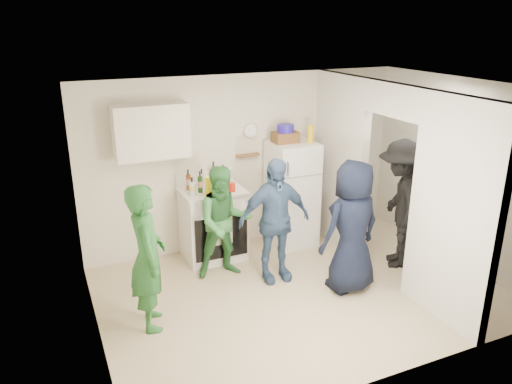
# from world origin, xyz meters

# --- Properties ---
(floor) EXTENTS (4.80, 4.80, 0.00)m
(floor) POSITION_xyz_m (0.00, 0.00, 0.00)
(floor) COLOR #C3AE8A
(floor) RESTS_ON ground
(wall_back) EXTENTS (4.80, 0.00, 4.80)m
(wall_back) POSITION_xyz_m (0.00, 1.70, 1.25)
(wall_back) COLOR silver
(wall_back) RESTS_ON floor
(wall_front) EXTENTS (4.80, 0.00, 4.80)m
(wall_front) POSITION_xyz_m (0.00, -1.70, 1.25)
(wall_front) COLOR silver
(wall_front) RESTS_ON floor
(wall_left) EXTENTS (0.00, 3.40, 3.40)m
(wall_left) POSITION_xyz_m (-2.40, 0.00, 1.25)
(wall_left) COLOR silver
(wall_left) RESTS_ON floor
(wall_right) EXTENTS (0.00, 3.40, 3.40)m
(wall_right) POSITION_xyz_m (2.40, 0.00, 1.25)
(wall_right) COLOR silver
(wall_right) RESTS_ON floor
(ceiling) EXTENTS (4.80, 4.80, 0.00)m
(ceiling) POSITION_xyz_m (0.00, 0.00, 2.50)
(ceiling) COLOR white
(ceiling) RESTS_ON wall_back
(partition_pier_back) EXTENTS (0.12, 1.20, 2.50)m
(partition_pier_back) POSITION_xyz_m (1.20, 1.10, 1.25)
(partition_pier_back) COLOR silver
(partition_pier_back) RESTS_ON floor
(partition_pier_front) EXTENTS (0.12, 1.20, 2.50)m
(partition_pier_front) POSITION_xyz_m (1.20, -1.10, 1.25)
(partition_pier_front) COLOR silver
(partition_pier_front) RESTS_ON floor
(partition_header) EXTENTS (0.12, 1.00, 0.40)m
(partition_header) POSITION_xyz_m (1.20, 0.00, 2.30)
(partition_header) COLOR silver
(partition_header) RESTS_ON partition_pier_back
(stove) EXTENTS (0.85, 0.71, 1.01)m
(stove) POSITION_xyz_m (-0.66, 1.37, 0.51)
(stove) COLOR white
(stove) RESTS_ON floor
(upper_cabinet) EXTENTS (0.95, 0.34, 0.70)m
(upper_cabinet) POSITION_xyz_m (-1.40, 1.52, 1.85)
(upper_cabinet) COLOR silver
(upper_cabinet) RESTS_ON wall_back
(fridge) EXTENTS (0.64, 0.62, 1.55)m
(fridge) POSITION_xyz_m (0.56, 1.34, 0.78)
(fridge) COLOR white
(fridge) RESTS_ON floor
(wicker_basket) EXTENTS (0.35, 0.25, 0.15)m
(wicker_basket) POSITION_xyz_m (0.46, 1.39, 1.63)
(wicker_basket) COLOR brown
(wicker_basket) RESTS_ON fridge
(blue_bowl) EXTENTS (0.24, 0.24, 0.11)m
(blue_bowl) POSITION_xyz_m (0.46, 1.39, 1.76)
(blue_bowl) COLOR #221699
(blue_bowl) RESTS_ON wicker_basket
(yellow_cup_stack_top) EXTENTS (0.09, 0.09, 0.25)m
(yellow_cup_stack_top) POSITION_xyz_m (0.78, 1.24, 1.68)
(yellow_cup_stack_top) COLOR gold
(yellow_cup_stack_top) RESTS_ON fridge
(wall_clock) EXTENTS (0.22, 0.02, 0.22)m
(wall_clock) POSITION_xyz_m (0.05, 1.68, 1.70)
(wall_clock) COLOR white
(wall_clock) RESTS_ON wall_back
(spice_shelf) EXTENTS (0.35, 0.08, 0.03)m
(spice_shelf) POSITION_xyz_m (0.00, 1.65, 1.35)
(spice_shelf) COLOR olive
(spice_shelf) RESTS_ON wall_back
(nook_window) EXTENTS (0.03, 0.70, 0.80)m
(nook_window) POSITION_xyz_m (2.38, 0.20, 1.65)
(nook_window) COLOR black
(nook_window) RESTS_ON wall_right
(nook_window_frame) EXTENTS (0.04, 0.76, 0.86)m
(nook_window_frame) POSITION_xyz_m (2.36, 0.20, 1.65)
(nook_window_frame) COLOR white
(nook_window_frame) RESTS_ON wall_right
(nook_valance) EXTENTS (0.04, 0.82, 0.18)m
(nook_valance) POSITION_xyz_m (2.34, 0.20, 2.00)
(nook_valance) COLOR white
(nook_valance) RESTS_ON wall_right
(yellow_cup_stack_stove) EXTENTS (0.09, 0.09, 0.25)m
(yellow_cup_stack_stove) POSITION_xyz_m (-0.78, 1.15, 1.14)
(yellow_cup_stack_stove) COLOR #FFF615
(yellow_cup_stack_stove) RESTS_ON stove
(red_cup) EXTENTS (0.09, 0.09, 0.12)m
(red_cup) POSITION_xyz_m (-0.44, 1.17, 1.07)
(red_cup) COLOR red
(red_cup) RESTS_ON stove
(person_green_left) EXTENTS (0.47, 0.65, 1.64)m
(person_green_left) POSITION_xyz_m (-1.84, 0.07, 0.82)
(person_green_left) COLOR #2A6A37
(person_green_left) RESTS_ON floor
(person_green_center) EXTENTS (0.78, 0.64, 1.48)m
(person_green_center) POSITION_xyz_m (-0.70, 0.81, 0.74)
(person_green_center) COLOR #387F41
(person_green_center) RESTS_ON floor
(person_denim) EXTENTS (0.97, 0.44, 1.62)m
(person_denim) POSITION_xyz_m (-0.15, 0.46, 0.81)
(person_denim) COLOR #3C5A83
(person_denim) RESTS_ON floor
(person_navy) EXTENTS (0.87, 0.62, 1.66)m
(person_navy) POSITION_xyz_m (0.59, -0.15, 0.83)
(person_navy) COLOR black
(person_navy) RESTS_ON floor
(person_nook) EXTENTS (1.14, 1.30, 1.75)m
(person_nook) POSITION_xyz_m (1.56, 0.15, 0.87)
(person_nook) COLOR black
(person_nook) RESTS_ON floor
(bottle_a) EXTENTS (0.06, 0.06, 0.29)m
(bottle_a) POSITION_xyz_m (-0.95, 1.48, 1.15)
(bottle_a) COLOR brown
(bottle_a) RESTS_ON stove
(bottle_b) EXTENTS (0.06, 0.06, 0.29)m
(bottle_b) POSITION_xyz_m (-0.84, 1.31, 1.16)
(bottle_b) COLOR #18491A
(bottle_b) RESTS_ON stove
(bottle_c) EXTENTS (0.06, 0.06, 0.25)m
(bottle_c) POSITION_xyz_m (-0.75, 1.52, 1.14)
(bottle_c) COLOR silver
(bottle_c) RESTS_ON stove
(bottle_d) EXTENTS (0.07, 0.07, 0.30)m
(bottle_d) POSITION_xyz_m (-0.65, 1.30, 1.16)
(bottle_d) COLOR brown
(bottle_d) RESTS_ON stove
(bottle_e) EXTENTS (0.07, 0.07, 0.33)m
(bottle_e) POSITION_xyz_m (-0.56, 1.57, 1.17)
(bottle_e) COLOR #B0B7C3
(bottle_e) RESTS_ON stove
(bottle_f) EXTENTS (0.06, 0.06, 0.32)m
(bottle_f) POSITION_xyz_m (-0.49, 1.38, 1.17)
(bottle_f) COLOR #15391D
(bottle_f) RESTS_ON stove
(bottle_g) EXTENTS (0.07, 0.07, 0.25)m
(bottle_g) POSITION_xyz_m (-0.39, 1.49, 1.14)
(bottle_g) COLOR olive
(bottle_g) RESTS_ON stove
(bottle_h) EXTENTS (0.08, 0.08, 0.25)m
(bottle_h) POSITION_xyz_m (-0.97, 1.24, 1.13)
(bottle_h) COLOR silver
(bottle_h) RESTS_ON stove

